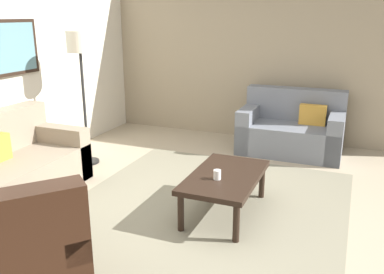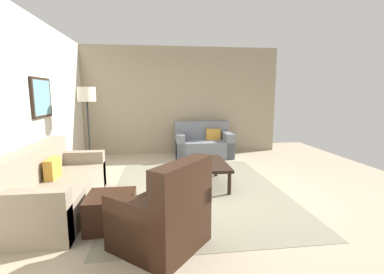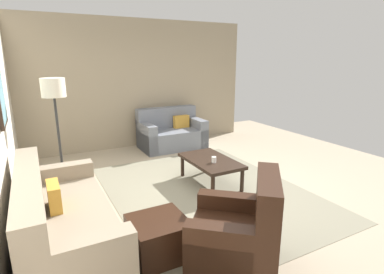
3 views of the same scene
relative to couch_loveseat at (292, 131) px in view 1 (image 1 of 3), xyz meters
The scene contains 10 objects.
ground_plane 2.53m from the couch_loveseat, 168.47° to the left, with size 8.00×8.00×0.00m, color tan.
stone_feature_panel 1.32m from the couch_loveseat, 43.22° to the left, with size 0.12×5.20×2.80m, color gray.
area_rug 2.53m from the couch_loveseat, 168.47° to the left, with size 3.58×2.74×0.01m, color gray.
couch_loveseat is the anchor object (origin of this frame).
armchair_leather 4.22m from the couch_loveseat, 165.01° to the left, with size 1.13×1.13×0.95m.
ottoman 3.94m from the couch_loveseat, 154.05° to the left, with size 0.56×0.56×0.40m, color black.
coffee_table 2.24m from the couch_loveseat, behind, with size 1.10×0.64×0.41m.
cup 2.39m from the couch_loveseat, behind, with size 0.07×0.07×0.09m, color white.
lamp_standing 3.07m from the couch_loveseat, 122.24° to the left, with size 0.32×0.32×1.71m.
framed_artwork 3.81m from the couch_loveseat, 123.32° to the left, with size 0.70×0.04×0.65m.
Camera 1 is at (-3.32, -1.30, 1.90)m, focal length 38.40 mm.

